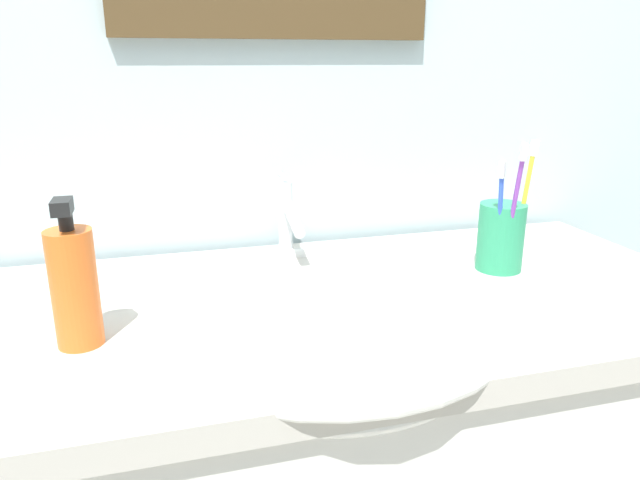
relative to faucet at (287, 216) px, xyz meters
name	(u,v)px	position (x,y,z in m)	size (l,w,h in m)	color
tiled_wall_back	(272,52)	(0.00, 0.10, 0.26)	(2.38, 0.04, 2.40)	silver
sink_basin	(326,330)	(0.00, -0.24, -0.10)	(0.50, 0.50, 0.09)	white
faucet	(287,216)	(0.00, 0.00, 0.00)	(0.02, 0.15, 0.14)	silver
toothbrush_cup	(501,237)	(0.31, -0.16, -0.02)	(0.07, 0.07, 0.11)	#2D9966
toothbrush_yellow	(525,196)	(0.34, -0.16, 0.05)	(0.03, 0.02, 0.20)	yellow
toothbrush_blue	(500,210)	(0.29, -0.18, 0.04)	(0.03, 0.03, 0.18)	blue
toothbrush_purple	(515,202)	(0.30, -0.20, 0.05)	(0.03, 0.06, 0.21)	purple
soap_dispenser	(74,286)	(-0.31, -0.25, 0.00)	(0.05, 0.06, 0.18)	orange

